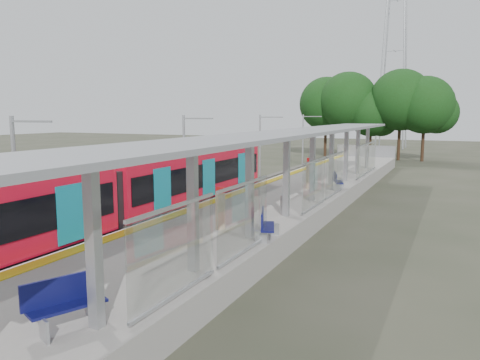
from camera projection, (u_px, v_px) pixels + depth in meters
name	position (u px, v px, depth m)	size (l,w,h in m)	color
trackbed	(218.00, 201.00, 28.89)	(3.00, 70.00, 0.24)	#59544C
platform	(288.00, 201.00, 26.96)	(6.00, 50.00, 1.00)	gray
tactile_strip	(247.00, 189.00, 27.95)	(0.60, 50.00, 0.02)	gold
end_fence	(366.00, 151.00, 49.21)	(6.00, 0.10, 1.20)	#9EA0A5
train	(96.00, 199.00, 18.97)	(2.74, 27.60, 3.62)	black
canopy	(294.00, 141.00, 22.34)	(3.27, 38.00, 3.66)	#9EA0A5
pylon	(396.00, 26.00, 72.37)	(8.00, 4.00, 38.00)	#9EA0A5
tree_cluster	(372.00, 104.00, 56.47)	(18.69, 8.69, 10.68)	#382316
catenary_masts	(185.00, 156.00, 28.31)	(2.08, 48.16, 5.40)	#9EA0A5
bench_near	(64.00, 301.00, 9.79)	(1.11, 1.65, 1.09)	#101253
bench_mid	(265.00, 224.00, 16.76)	(1.00, 1.60, 1.05)	#101253
bench_far	(337.00, 180.00, 27.91)	(0.90, 1.53, 1.00)	#101253
info_pillar_near	(220.00, 211.00, 18.17)	(0.38, 0.38, 1.67)	#C5BA90
info_pillar_far	(309.00, 175.00, 28.05)	(0.42, 0.42, 1.86)	#C5BA90
litter_bin	(285.00, 205.00, 20.90)	(0.43, 0.43, 0.88)	#9EA0A5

